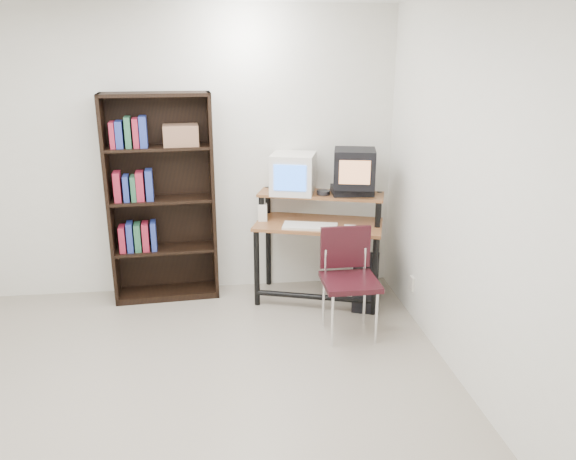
{
  "coord_description": "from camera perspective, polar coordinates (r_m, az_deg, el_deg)",
  "views": [
    {
      "loc": [
        0.39,
        -3.12,
        2.21
      ],
      "look_at": [
        0.91,
        1.1,
        0.84
      ],
      "focal_mm": 35.0,
      "sensor_mm": 36.0,
      "label": 1
    }
  ],
  "objects": [
    {
      "name": "school_chair",
      "position": [
        4.52,
        6.14,
        -4.1
      ],
      "size": [
        0.44,
        0.44,
        0.86
      ],
      "rotation": [
        0.0,
        0.0,
        0.01
      ],
      "color": "black",
      "rests_on": "floor"
    },
    {
      "name": "mousepad",
      "position": [
        4.9,
        6.2,
        0.06
      ],
      "size": [
        0.27,
        0.25,
        0.01
      ],
      "primitive_type": "cube",
      "rotation": [
        0.0,
        0.0,
        -0.4
      ],
      "color": "black",
      "rests_on": "computer_desk"
    },
    {
      "name": "pc_tower",
      "position": [
        5.14,
        7.92,
        -5.25
      ],
      "size": [
        0.34,
        0.49,
        0.42
      ],
      "primitive_type": "cube",
      "rotation": [
        0.0,
        0.0,
        -0.34
      ],
      "color": "black",
      "rests_on": "floor"
    },
    {
      "name": "crt_monitor",
      "position": [
        5.08,
        0.53,
        5.77
      ],
      "size": [
        0.47,
        0.47,
        0.36
      ],
      "rotation": [
        0.0,
        0.0,
        -0.28
      ],
      "color": "silver",
      "rests_on": "computer_desk"
    },
    {
      "name": "floor",
      "position": [
        3.85,
        -12.08,
        -17.76
      ],
      "size": [
        4.0,
        4.0,
        0.01
      ],
      "primitive_type": "cube",
      "color": "#A59A89",
      "rests_on": "ground"
    },
    {
      "name": "desk_speaker",
      "position": [
        5.07,
        -2.61,
        1.73
      ],
      "size": [
        0.08,
        0.08,
        0.17
      ],
      "primitive_type": "cube",
      "rotation": [
        0.0,
        0.0,
        -0.05
      ],
      "color": "silver",
      "rests_on": "computer_desk"
    },
    {
      "name": "wall_outlet",
      "position": [
        4.95,
        12.46,
        -5.32
      ],
      "size": [
        0.02,
        0.08,
        0.12
      ],
      "primitive_type": "cube",
      "color": "beige",
      "rests_on": "right_wall"
    },
    {
      "name": "back_wall",
      "position": [
        5.22,
        -11.3,
        7.44
      ],
      "size": [
        4.0,
        0.01,
        2.6
      ],
      "primitive_type": "cube",
      "color": "silver",
      "rests_on": "floor"
    },
    {
      "name": "cd_spindle",
      "position": [
        5.01,
        3.61,
        3.74
      ],
      "size": [
        0.13,
        0.13,
        0.05
      ],
      "primitive_type": "cylinder",
      "rotation": [
        0.0,
        0.0,
        -0.07
      ],
      "color": "#26262B",
      "rests_on": "computer_desk"
    },
    {
      "name": "keyboard",
      "position": [
        4.9,
        2.25,
        0.31
      ],
      "size": [
        0.51,
        0.32,
        0.03
      ],
      "primitive_type": "cube",
      "rotation": [
        0.0,
        0.0,
        -0.25
      ],
      "color": "silver",
      "rests_on": "computer_desk"
    },
    {
      "name": "mouse",
      "position": [
        4.89,
        6.31,
        0.26
      ],
      "size": [
        0.11,
        0.09,
        0.03
      ],
      "primitive_type": "cube",
      "rotation": [
        0.0,
        0.0,
        -0.29
      ],
      "color": "white",
      "rests_on": "mousepad"
    },
    {
      "name": "vcr",
      "position": [
        5.05,
        6.52,
        3.96
      ],
      "size": [
        0.38,
        0.28,
        0.08
      ],
      "primitive_type": "cube",
      "rotation": [
        0.0,
        0.0,
        -0.07
      ],
      "color": "black",
      "rests_on": "computer_desk"
    },
    {
      "name": "crt_tv",
      "position": [
        4.99,
        6.76,
        6.24
      ],
      "size": [
        0.42,
        0.42,
        0.34
      ],
      "rotation": [
        0.0,
        0.0,
        -0.22
      ],
      "color": "black",
      "rests_on": "vcr"
    },
    {
      "name": "bookshelf",
      "position": [
        5.17,
        -12.76,
        3.33
      ],
      "size": [
        0.95,
        0.38,
        1.87
      ],
      "rotation": [
        0.0,
        0.0,
        0.07
      ],
      "color": "black",
      "rests_on": "floor"
    },
    {
      "name": "computer_desk",
      "position": [
        5.06,
        3.16,
        0.18
      ],
      "size": [
        1.24,
        0.87,
        0.98
      ],
      "rotation": [
        0.0,
        0.0,
        -0.31
      ],
      "color": "brown",
      "rests_on": "floor"
    },
    {
      "name": "right_wall",
      "position": [
        3.63,
        19.59,
        2.26
      ],
      "size": [
        0.01,
        4.0,
        2.6
      ],
      "primitive_type": "cube",
      "color": "silver",
      "rests_on": "floor"
    }
  ]
}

